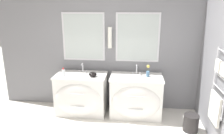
# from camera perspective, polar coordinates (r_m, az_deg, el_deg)

# --- Properties ---
(wall_back) EXTENTS (4.88, 0.16, 2.60)m
(wall_back) POSITION_cam_1_polar(r_m,az_deg,el_deg) (4.39, 1.04, 5.64)
(wall_back) COLOR slate
(wall_back) RESTS_ON ground_plane
(vanity_left) EXTENTS (0.99, 0.67, 0.79)m
(vanity_left) POSITION_cam_1_polar(r_m,az_deg,el_deg) (4.38, -8.05, -6.98)
(vanity_left) COLOR white
(vanity_left) RESTS_ON ground_plane
(vanity_right) EXTENTS (0.99, 0.67, 0.79)m
(vanity_right) POSITION_cam_1_polar(r_m,az_deg,el_deg) (4.25, 6.24, -7.63)
(vanity_right) COLOR white
(vanity_right) RESTS_ON ground_plane
(faucet_left) EXTENTS (0.17, 0.12, 0.19)m
(faucet_left) POSITION_cam_1_polar(r_m,az_deg,el_deg) (4.39, -7.70, -0.25)
(faucet_left) COLOR silver
(faucet_left) RESTS_ON vanity_left
(faucet_right) EXTENTS (0.17, 0.12, 0.19)m
(faucet_right) POSITION_cam_1_polar(r_m,az_deg,el_deg) (4.26, 6.45, -0.70)
(faucet_right) COLOR silver
(faucet_right) RESTS_ON vanity_right
(toiletry_bottle) EXTENTS (0.05, 0.05, 0.15)m
(toiletry_bottle) POSITION_cam_1_polar(r_m,az_deg,el_deg) (4.25, -12.58, -1.34)
(toiletry_bottle) COLOR silver
(toiletry_bottle) RESTS_ON vanity_left
(amenity_bowl) EXTENTS (0.15, 0.15, 0.09)m
(amenity_bowl) POSITION_cam_1_polar(r_m,az_deg,el_deg) (4.12, -5.05, -1.92)
(amenity_bowl) COLOR black
(amenity_bowl) RESTS_ON vanity_left
(flower_vase) EXTENTS (0.06, 0.06, 0.23)m
(flower_vase) POSITION_cam_1_polar(r_m,az_deg,el_deg) (4.15, 9.38, -1.20)
(flower_vase) COLOR teal
(flower_vase) RESTS_ON vanity_right
(soap_dish) EXTENTS (0.08, 0.06, 0.04)m
(soap_dish) POSITION_cam_1_polar(r_m,az_deg,el_deg) (3.99, 2.51, -2.93)
(soap_dish) COLOR white
(soap_dish) RESTS_ON vanity_right
(waste_bin) EXTENTS (0.26, 0.26, 0.29)m
(waste_bin) POSITION_cam_1_polar(r_m,az_deg,el_deg) (4.09, 19.92, -13.47)
(waste_bin) COLOR #282626
(waste_bin) RESTS_ON ground_plane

